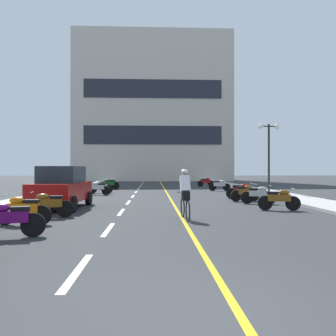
{
  "coord_description": "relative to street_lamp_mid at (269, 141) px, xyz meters",
  "views": [
    {
      "loc": [
        -0.75,
        -3.83,
        1.68
      ],
      "look_at": [
        0.26,
        19.4,
        1.78
      ],
      "focal_mm": 37.32,
      "sensor_mm": 36.0,
      "label": 1
    }
  ],
  "objects": [
    {
      "name": "lane_dash_0",
      "position": [
        -9.22,
        -17.8,
        -3.6
      ],
      "size": [
        0.14,
        2.2,
        0.01
      ],
      "primitive_type": "cube",
      "color": "silver",
      "rests_on": "ground"
    },
    {
      "name": "lane_dash_10",
      "position": [
        -9.22,
        22.2,
        -3.6
      ],
      "size": [
        0.14,
        2.2,
        0.01
      ],
      "primitive_type": "cube",
      "color": "silver",
      "rests_on": "ground"
    },
    {
      "name": "motorcycle_9",
      "position": [
        -11.67,
        1.22,
        -3.13
      ],
      "size": [
        1.7,
        0.6,
        0.92
      ],
      "color": "black",
      "rests_on": "ground"
    },
    {
      "name": "motorcycle_10",
      "position": [
        -2.75,
        3.38,
        -3.13
      ],
      "size": [
        1.66,
        0.73,
        0.92
      ],
      "color": "black",
      "rests_on": "ground"
    },
    {
      "name": "curb_right",
      "position": [
        -0.02,
        4.2,
        -3.55
      ],
      "size": [
        2.4,
        72.0,
        0.12
      ],
      "primitive_type": "cube",
      "color": "#A8A8A3",
      "rests_on": "ground"
    },
    {
      "name": "ground_plane",
      "position": [
        -7.22,
        1.2,
        -3.61
      ],
      "size": [
        140.0,
        140.0,
        0.0
      ],
      "primitive_type": "plane",
      "color": "#2D3033"
    },
    {
      "name": "lane_dash_11",
      "position": [
        -9.22,
        26.2,
        -3.6
      ],
      "size": [
        0.14,
        2.2,
        0.01
      ],
      "primitive_type": "cube",
      "color": "silver",
      "rests_on": "ground"
    },
    {
      "name": "motorcycle_12",
      "position": [
        -11.8,
        7.25,
        -3.13
      ],
      "size": [
        1.7,
        0.6,
        0.92
      ],
      "color": "black",
      "rests_on": "ground"
    },
    {
      "name": "motorcycle_4",
      "position": [
        -2.8,
        -9.57,
        -3.13
      ],
      "size": [
        1.68,
        0.64,
        0.92
      ],
      "color": "black",
      "rests_on": "ground"
    },
    {
      "name": "motorcycle_3",
      "position": [
        -11.59,
        -11.39,
        -3.13
      ],
      "size": [
        1.69,
        0.64,
        0.92
      ],
      "color": "black",
      "rests_on": "ground"
    },
    {
      "name": "lane_dash_2",
      "position": [
        -9.22,
        -9.8,
        -3.6
      ],
      "size": [
        0.14,
        2.2,
        0.01
      ],
      "primitive_type": "cube",
      "color": "silver",
      "rests_on": "ground"
    },
    {
      "name": "lane_dash_7",
      "position": [
        -9.22,
        10.2,
        -3.6
      ],
      "size": [
        0.14,
        2.2,
        0.01
      ],
      "primitive_type": "cube",
      "color": "silver",
      "rests_on": "ground"
    },
    {
      "name": "motorcycle_2",
      "position": [
        -11.9,
        -12.91,
        -3.13
      ],
      "size": [
        1.7,
        0.6,
        0.92
      ],
      "color": "black",
      "rests_on": "ground"
    },
    {
      "name": "motorcycle_11",
      "position": [
        -11.62,
        5.57,
        -3.13
      ],
      "size": [
        1.7,
        0.6,
        0.92
      ],
      "color": "black",
      "rests_on": "ground"
    },
    {
      "name": "street_lamp_mid",
      "position": [
        0.0,
        0.0,
        0.0
      ],
      "size": [
        1.46,
        0.36,
        4.71
      ],
      "color": "black",
      "rests_on": "curb_right"
    },
    {
      "name": "motorcycle_6",
      "position": [
        -3.1,
        -5.43,
        -3.13
      ],
      "size": [
        1.66,
        0.72,
        0.92
      ],
      "color": "black",
      "rests_on": "ground"
    },
    {
      "name": "lane_dash_6",
      "position": [
        -9.22,
        6.2,
        -3.6
      ],
      "size": [
        0.14,
        2.2,
        0.01
      ],
      "primitive_type": "cube",
      "color": "silver",
      "rests_on": "ground"
    },
    {
      "name": "cyclist_rider",
      "position": [
        -6.88,
        -11.87,
        -2.72
      ],
      "size": [
        0.42,
        1.77,
        1.71
      ],
      "color": "black",
      "rests_on": "ground"
    },
    {
      "name": "office_building",
      "position": [
        -7.94,
        29.36,
        7.22
      ],
      "size": [
        22.95,
        8.45,
        21.66
      ],
      "color": "beige",
      "rests_on": "ground"
    },
    {
      "name": "parked_car_near",
      "position": [
        -11.91,
        -8.35,
        -2.69
      ],
      "size": [
        2.05,
        4.26,
        1.82
      ],
      "color": "black",
      "rests_on": "ground"
    },
    {
      "name": "lane_dash_4",
      "position": [
        -9.22,
        -1.8,
        -3.6
      ],
      "size": [
        0.14,
        2.2,
        0.01
      ],
      "primitive_type": "cube",
      "color": "silver",
      "rests_on": "ground"
    },
    {
      "name": "lane_dash_9",
      "position": [
        -9.22,
        18.2,
        -3.6
      ],
      "size": [
        0.14,
        2.2,
        0.01
      ],
      "primitive_type": "cube",
      "color": "silver",
      "rests_on": "ground"
    },
    {
      "name": "motorcycle_8",
      "position": [
        -11.57,
        -0.57,
        -3.13
      ],
      "size": [
        1.67,
        0.7,
        0.92
      ],
      "color": "black",
      "rests_on": "ground"
    },
    {
      "name": "lane_dash_8",
      "position": [
        -9.22,
        14.2,
        -3.6
      ],
      "size": [
        0.14,
        2.2,
        0.01
      ],
      "primitive_type": "cube",
      "color": "silver",
      "rests_on": "ground"
    },
    {
      "name": "lane_dash_5",
      "position": [
        -9.22,
        2.2,
        -3.6
      ],
      "size": [
        0.14,
        2.2,
        0.01
      ],
      "primitive_type": "cube",
      "color": "silver",
      "rests_on": "ground"
    },
    {
      "name": "motorcycle_13",
      "position": [
        -2.81,
        10.17,
        -3.13
      ],
      "size": [
        1.67,
        0.69,
        0.92
      ],
      "color": "black",
      "rests_on": "ground"
    },
    {
      "name": "centre_line_yellow",
      "position": [
        -6.97,
        4.2,
        -3.6
      ],
      "size": [
        0.12,
        66.0,
        0.01
      ],
      "primitive_type": "cube",
      "color": "gold",
      "rests_on": "ground"
    },
    {
      "name": "motorcycle_5",
      "position": [
        -2.82,
        -6.88,
        -3.13
      ],
      "size": [
        1.69,
        0.62,
        0.92
      ],
      "color": "black",
      "rests_on": "ground"
    },
    {
      "name": "motorcycle_7",
      "position": [
        -2.91,
        -3.83,
        -3.13
      ],
      "size": [
        1.69,
        0.6,
        0.92
      ],
      "color": "black",
      "rests_on": "ground"
    },
    {
      "name": "lane_dash_1",
      "position": [
        -9.22,
        -13.8,
        -3.6
      ],
      "size": [
        0.14,
        2.2,
        0.01
      ],
      "primitive_type": "cube",
      "color": "silver",
      "rests_on": "ground"
    },
    {
      "name": "lane_dash_3",
      "position": [
        -9.22,
        -5.8,
        -3.6
      ],
      "size": [
        0.14,
        2.2,
        0.01
      ],
      "primitive_type": "cube",
      "color": "silver",
      "rests_on": "ground"
    },
    {
      "name": "curb_left",
      "position": [
        -14.42,
        4.2,
        -3.55
      ],
      "size": [
        2.4,
        72.0,
        0.12
      ],
      "primitive_type": "cube",
      "color": "#A8A8A3",
      "rests_on": "ground"
    },
    {
      "name": "motorcycle_1",
      "position": [
        -11.5,
        -14.94,
        -3.13
      ],
      "size": [
        1.68,
        0.66,
        0.92
      ],
      "color": "black",
      "rests_on": "ground"
    }
  ]
}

